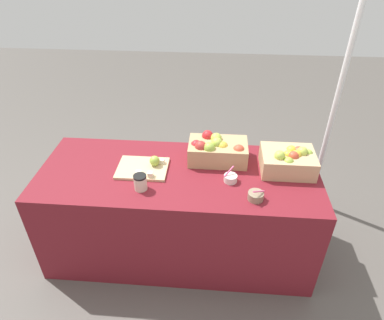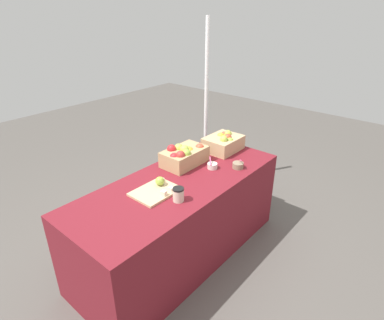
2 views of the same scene
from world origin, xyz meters
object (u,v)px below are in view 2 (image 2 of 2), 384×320
Objects in this scene: apple_crate_middle at (184,155)px; tent_pole at (206,108)px; cutting_board_front at (157,190)px; coffee_cup at (178,194)px; apple_crate_left at (224,142)px; sample_bowl_near at (212,166)px; sample_bowl_mid at (238,165)px.

apple_crate_middle is 1.01m from tent_pole.
coffee_cup reaches higher than cutting_board_front.
cutting_board_front is 0.18× the size of tent_pole.
apple_crate_middle is 0.59m from coffee_cup.
apple_crate_left is 0.97m from cutting_board_front.
apple_crate_left is at bearing 22.11° from sample_bowl_near.
tent_pole reaches higher than sample_bowl_near.
apple_crate_middle is 3.88× the size of coffee_cup.
apple_crate_left is 0.99m from coffee_cup.
apple_crate_left is 0.49m from apple_crate_middle.
cutting_board_front is 3.51× the size of sample_bowl_near.
cutting_board_front is 1.52m from tent_pole.
tent_pole is at bearing 27.35° from apple_crate_middle.
coffee_cup is (-0.95, -0.28, -0.03)m from apple_crate_left.
cutting_board_front is 3.40× the size of sample_bowl_mid.
cutting_board_front is (-0.48, -0.15, -0.07)m from apple_crate_middle.
tent_pole is (0.64, 0.86, 0.20)m from sample_bowl_mid.
sample_bowl_near is (0.10, -0.24, -0.06)m from apple_crate_middle.
tent_pole is (0.41, 0.54, 0.14)m from apple_crate_left.
apple_crate_middle reaches higher than sample_bowl_mid.
tent_pole is (1.36, 0.82, 0.17)m from coffee_cup.
apple_crate_left is 0.42m from sample_bowl_near.
cutting_board_front is at bearing -162.55° from apple_crate_middle.
sample_bowl_near is 0.05× the size of tent_pole.
apple_crate_left reaches higher than sample_bowl_near.
sample_bowl_mid reaches higher than cutting_board_front.
tent_pole reaches higher than sample_bowl_mid.
tent_pole reaches higher than coffee_cup.
sample_bowl_mid is at bearing -3.37° from coffee_cup.
apple_crate_left is 3.53× the size of sample_bowl_mid.
sample_bowl_mid is (0.73, -0.25, 0.01)m from cutting_board_front.
apple_crate_middle reaches higher than cutting_board_front.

